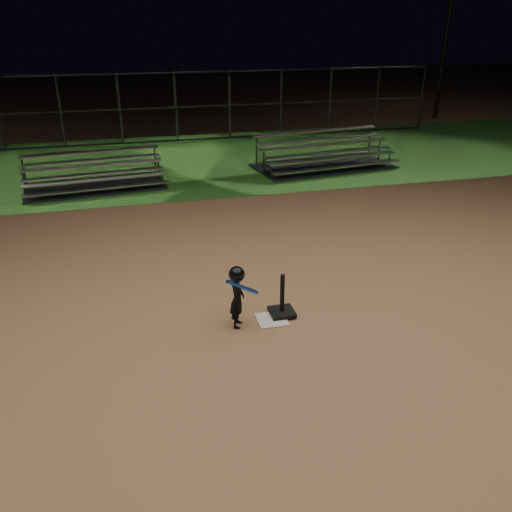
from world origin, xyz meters
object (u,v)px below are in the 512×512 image
at_px(home_plate, 272,320).
at_px(bleacher_left, 95,182).
at_px(bleacher_right, 324,161).
at_px(child_batter, 237,295).
at_px(batting_tee, 282,307).

relative_size(home_plate, bleacher_left, 0.12).
distance_m(bleacher_left, bleacher_right, 6.84).
distance_m(home_plate, child_batter, 0.75).
bearing_deg(home_plate, batting_tee, 30.32).
height_order(home_plate, bleacher_left, bleacher_left).
distance_m(batting_tee, bleacher_right, 8.94).
height_order(batting_tee, bleacher_left, bleacher_left).
distance_m(home_plate, batting_tee, 0.26).
bearing_deg(bleacher_right, child_batter, -126.50).
relative_size(child_batter, bleacher_left, 0.26).
height_order(bleacher_left, bleacher_right, bleacher_right).
bearing_deg(bleacher_right, batting_tee, -122.75).
relative_size(home_plate, child_batter, 0.45).
bearing_deg(batting_tee, child_batter, -169.96).
bearing_deg(batting_tee, home_plate, -149.68).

